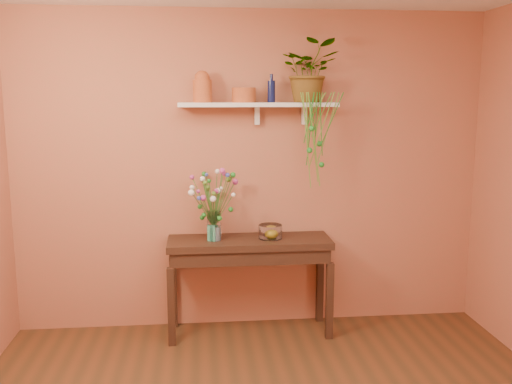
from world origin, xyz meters
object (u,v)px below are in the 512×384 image
Objects in this scene: blue_bottle at (271,91)px; glass_vase at (214,228)px; sideboard at (249,253)px; bouquet at (213,191)px; glass_bowl at (270,232)px; terracotta_jug at (202,87)px; spider_plant at (310,71)px.

blue_bottle reaches higher than glass_vase.
glass_vase is (-0.49, -0.13, -1.11)m from blue_bottle.
bouquet reaches higher than sideboard.
glass_bowl is at bearing -1.62° from sideboard.
sideboard is 6.96× the size of glass_bowl.
spider_plant reaches higher than terracotta_jug.
sideboard is 0.60m from bouquet.
glass_bowl is (0.47, -0.01, -0.35)m from bouquet.
glass_bowl is (-0.33, -0.10, -1.32)m from spider_plant.
bouquet is (-0.49, -0.12, -0.81)m from blue_bottle.
glass_vase is at bearing -47.27° from terracotta_jug.
spider_plant reaches higher than glass_vase.
blue_bottle is at bearing 32.09° from sideboard.
sideboard is at bearing -0.18° from bouquet.
bouquet is 2.50× the size of glass_bowl.
bouquet is at bearing 179.28° from glass_bowl.
terracotta_jug is (-0.37, 0.08, 1.36)m from sideboard.
sideboard is at bearing -147.91° from blue_bottle.
blue_bottle is at bearing 14.62° from glass_vase.
glass_vase is at bearing -180.00° from glass_bowl.
glass_bowl reaches higher than sideboard.
blue_bottle reaches higher than bouquet.
bouquet is at bearing -173.16° from spider_plant.
terracotta_jug is 0.57m from blue_bottle.
bouquet reaches higher than glass_bowl.
glass_vase is at bearing -179.03° from sideboard.
spider_plant is at bearing 10.87° from sideboard.
spider_plant is at bearing 7.29° from glass_vase.
glass_vase is 1.25× the size of glass_bowl.
bouquet is at bearing 179.82° from sideboard.
glass_vase is 0.50× the size of bouquet.
bouquet is (-0.30, 0.00, 0.52)m from sideboard.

